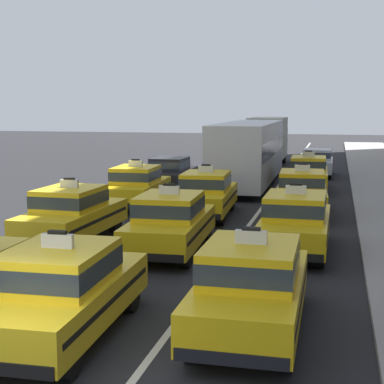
# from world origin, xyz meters

# --- Properties ---
(lane_stripe_left_center) EXTENTS (0.14, 80.00, 0.01)m
(lane_stripe_left_center) POSITION_xyz_m (-1.60, 20.00, 0.00)
(lane_stripe_left_center) COLOR silver
(lane_stripe_left_center) RESTS_ON ground
(lane_stripe_center_right) EXTENTS (0.14, 80.00, 0.01)m
(lane_stripe_center_right) POSITION_xyz_m (1.60, 20.00, 0.00)
(lane_stripe_center_right) COLOR silver
(lane_stripe_center_right) RESTS_ON ground
(taxi_left_second) EXTENTS (1.90, 4.59, 1.96)m
(taxi_left_second) POSITION_xyz_m (-3.22, 9.58, 0.88)
(taxi_left_second) COLOR black
(taxi_left_second) RESTS_ON ground
(taxi_left_third) EXTENTS (2.04, 4.64, 1.96)m
(taxi_left_third) POSITION_xyz_m (-3.34, 15.93, 0.88)
(taxi_left_third) COLOR black
(taxi_left_third) RESTS_ON ground
(sedan_left_fourth) EXTENTS (1.82, 4.32, 1.58)m
(sedan_left_fourth) POSITION_xyz_m (-3.39, 21.06, 0.85)
(sedan_left_fourth) COLOR black
(sedan_left_fourth) RESTS_ON ground
(taxi_center_nearest) EXTENTS (1.96, 4.62, 1.96)m
(taxi_center_nearest) POSITION_xyz_m (-0.15, 2.58, 0.88)
(taxi_center_nearest) COLOR black
(taxi_center_nearest) RESTS_ON ground
(taxi_center_second) EXTENTS (2.00, 4.63, 1.96)m
(taxi_center_second) POSITION_xyz_m (0.02, 8.98, 0.88)
(taxi_center_second) COLOR black
(taxi_center_second) RESTS_ON ground
(taxi_center_third) EXTENTS (2.04, 4.64, 1.96)m
(taxi_center_third) POSITION_xyz_m (-0.17, 14.52, 0.88)
(taxi_center_third) COLOR black
(taxi_center_third) RESTS_ON ground
(bus_center_fourth) EXTENTS (2.65, 11.23, 3.22)m
(bus_center_fourth) POSITION_xyz_m (0.11, 23.47, 1.82)
(bus_center_fourth) COLOR black
(bus_center_fourth) RESTS_ON ground
(box_truck_center_fifth) EXTENTS (2.38, 6.99, 3.27)m
(box_truck_center_fifth) POSITION_xyz_m (-0.12, 34.46, 1.78)
(box_truck_center_fifth) COLOR black
(box_truck_center_fifth) RESTS_ON ground
(taxi_right_nearest) EXTENTS (1.85, 4.57, 1.96)m
(taxi_right_nearest) POSITION_xyz_m (3.03, 3.65, 0.88)
(taxi_right_nearest) COLOR black
(taxi_right_nearest) RESTS_ON ground
(taxi_right_second) EXTENTS (1.84, 4.57, 1.96)m
(taxi_right_second) POSITION_xyz_m (3.39, 9.85, 0.88)
(taxi_right_second) COLOR black
(taxi_right_second) RESTS_ON ground
(taxi_right_third) EXTENTS (2.02, 4.64, 1.96)m
(taxi_right_third) POSITION_xyz_m (3.23, 15.75, 0.88)
(taxi_right_third) COLOR black
(taxi_right_third) RESTS_ON ground
(taxi_right_fourth) EXTENTS (1.92, 4.60, 1.96)m
(taxi_right_fourth) POSITION_xyz_m (3.16, 22.23, 0.88)
(taxi_right_fourth) COLOR black
(taxi_right_fourth) RESTS_ON ground
(sedan_right_fifth) EXTENTS (1.76, 4.30, 1.58)m
(sedan_right_fifth) POSITION_xyz_m (3.35, 28.44, 0.85)
(sedan_right_fifth) COLOR black
(sedan_right_fifth) RESTS_ON ground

